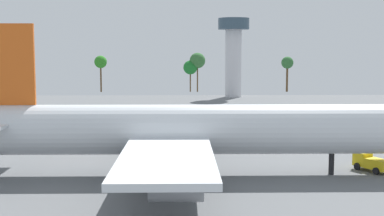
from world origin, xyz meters
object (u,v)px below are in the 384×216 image
baggage_tug (371,162)px  fuel_truck (10,136)px  control_tower (233,49)px  cargo_airplane (191,130)px

baggage_tug → fuel_truck: bearing=156.9°
baggage_tug → control_tower: size_ratio=0.19×
control_tower → cargo_airplane: bearing=-98.3°
fuel_truck → baggage_tug: size_ratio=0.82×
cargo_airplane → control_tower: control_tower is taller
control_tower → fuel_truck: bearing=-118.2°
fuel_truck → control_tower: control_tower is taller
cargo_airplane → fuel_truck: size_ratio=14.21×
fuel_truck → control_tower: 104.25m
baggage_tug → control_tower: bearing=93.5°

